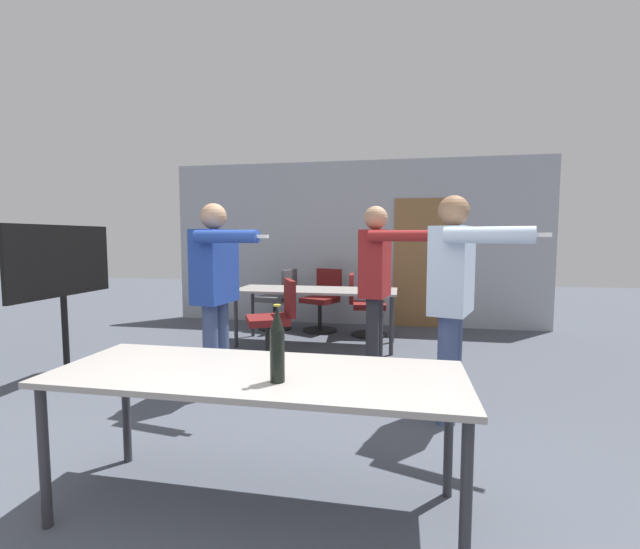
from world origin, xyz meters
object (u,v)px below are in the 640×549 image
office_chair_far_left (279,301)px  person_left_plaid (454,287)px  office_chair_far_right (274,323)px  office_chair_side_rolled (364,307)px  tv_screen (63,283)px  person_near_casual (377,275)px  person_right_polo (216,280)px  office_chair_near_pushed (323,302)px  beer_bottle (277,346)px

office_chair_far_left → person_left_plaid: bearing=-131.6°
office_chair_far_right → office_chair_side_rolled: bearing=-56.5°
office_chair_side_rolled → tv_screen: bearing=-52.5°
tv_screen → person_near_casual: size_ratio=0.89×
person_right_polo → office_chair_far_right: person_right_polo is taller
office_chair_near_pushed → office_chair_far_left: (-0.68, -0.05, -0.00)m
office_chair_far_right → office_chair_far_left: size_ratio=1.01×
person_near_casual → office_chair_far_left: person_near_casual is taller
person_right_polo → beer_bottle: (1.08, -1.71, -0.12)m
person_right_polo → office_chair_side_rolled: bearing=164.2°
beer_bottle → person_near_casual: bearing=82.1°
office_chair_near_pushed → beer_bottle: 4.59m
person_near_casual → office_chair_far_left: bearing=-132.0°
person_left_plaid → office_chair_far_right: (-1.83, 1.27, -0.60)m
person_right_polo → office_chair_far_right: 1.25m
person_left_plaid → office_chair_far_left: (-2.26, 2.97, -0.61)m
person_right_polo → person_left_plaid: bearing=92.0°
office_chair_far_right → beer_bottle: beer_bottle is taller
office_chair_far_left → beer_bottle: beer_bottle is taller
person_near_casual → office_chair_far_left: 2.73m
tv_screen → office_chair_far_right: 2.19m
beer_bottle → tv_screen: bearing=147.3°
tv_screen → person_near_casual: (3.05, 0.62, 0.07)m
office_chair_far_left → person_right_polo: bearing=-164.4°
person_near_casual → tv_screen: bearing=-68.2°
person_right_polo → person_near_casual: person_near_casual is taller
person_right_polo → person_near_casual: bearing=122.8°
office_chair_side_rolled → beer_bottle: (-0.05, -4.29, 0.51)m
office_chair_far_left → beer_bottle: 4.68m
tv_screen → beer_bottle: 3.23m
person_right_polo → office_chair_near_pushed: size_ratio=1.84×
office_chair_far_right → person_near_casual: bearing=-134.7°
person_near_casual → office_chair_side_rolled: size_ratio=1.93×
office_chair_far_right → office_chair_side_rolled: office_chair_far_right is taller
person_near_casual → office_chair_side_rolled: person_near_casual is taller
person_near_casual → office_chair_far_right: size_ratio=1.84×
office_chair_near_pushed → person_near_casual: bearing=136.7°
office_chair_far_left → beer_bottle: bearing=-152.8°
tv_screen → office_chair_near_pushed: tv_screen is taller
beer_bottle → office_chair_far_right: bearing=107.2°
tv_screen → office_chair_near_pushed: size_ratio=1.65×
office_chair_far_left → office_chair_side_rolled: bearing=-86.7°
office_chair_near_pushed → person_left_plaid: bearing=140.8°
office_chair_side_rolled → office_chair_far_right: bearing=-36.0°
person_near_casual → office_chair_far_left: size_ratio=1.85×
office_chair_far_left → person_near_casual: bearing=-131.3°
tv_screen → office_chair_far_left: (1.42, 2.73, -0.54)m
office_chair_side_rolled → beer_bottle: beer_bottle is taller
person_near_casual → office_chair_far_right: person_near_casual is taller
tv_screen → office_chair_far_left: bearing=-27.6°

